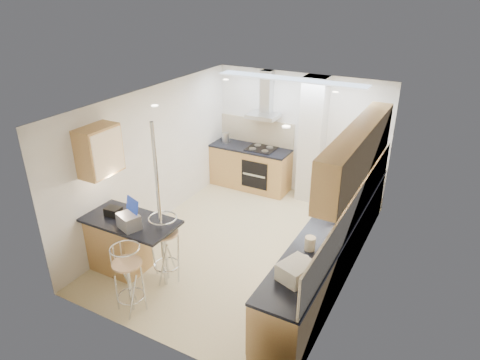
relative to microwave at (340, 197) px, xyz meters
The scene contains 16 objects.
ground 1.85m from the microwave, 162.42° to the right, with size 4.80×4.80×0.00m, color beige.
room_shell 1.22m from the microwave, behind, with size 3.64×4.84×2.51m.
right_counter 0.76m from the microwave, 82.57° to the right, with size 0.63×4.40×0.92m.
back_counter 2.96m from the microwave, 145.49° to the left, with size 1.70×0.63×0.92m.
peninsula 3.25m from the microwave, 143.38° to the right, with size 1.47×0.72×0.94m.
microwave is the anchor object (origin of this frame).
laptop 3.17m from the microwave, 138.96° to the right, with size 0.31×0.23×0.21m, color #9B9DA2.
bag 3.43m from the microwave, 145.99° to the right, with size 0.23×0.17×0.13m, color black.
bar_stool_near 3.32m from the microwave, 128.61° to the right, with size 0.41×0.41×1.01m, color tan, non-canonical shape.
bar_stool_end 2.76m from the microwave, 138.95° to the right, with size 0.43×0.43×1.07m, color tan, non-canonical shape.
jar_a 0.30m from the microwave, 40.68° to the left, with size 0.12×0.12×0.17m, color beige.
jar_b 0.45m from the microwave, 55.34° to the left, with size 0.11×0.11×0.15m, color beige.
jar_c 1.35m from the microwave, 89.82° to the right, with size 0.14×0.14×0.18m, color beige.
jar_d 1.73m from the microwave, 87.61° to the right, with size 0.10×0.10×0.13m, color white.
bread_bin 1.99m from the microwave, 88.05° to the right, with size 0.32×0.40×0.21m, color beige.
kettle 3.43m from the microwave, 151.13° to the left, with size 0.16×0.16×0.21m, color silver.
Camera 1 is at (2.86, -5.41, 4.08)m, focal length 32.00 mm.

